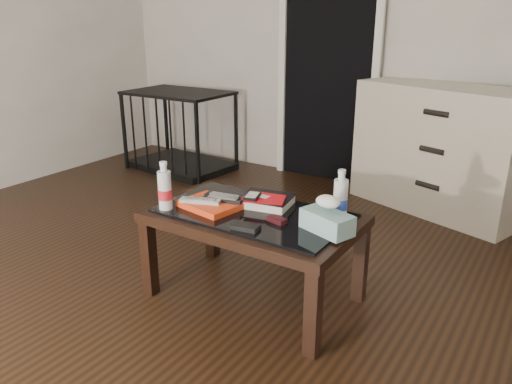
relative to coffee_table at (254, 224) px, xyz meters
The scene contains 17 objects.
ground 0.64m from the coffee_table, 109.18° to the right, with size 5.00×5.00×0.00m, color black.
doorway 2.17m from the coffee_table, 105.75° to the left, with size 0.90×0.08×2.07m.
coffee_table is the anchor object (origin of this frame).
dresser 1.82m from the coffee_table, 75.51° to the left, with size 1.30×0.86×0.90m.
pet_crate 2.37m from the coffee_table, 139.60° to the left, with size 0.96×0.69×0.71m.
magazines 0.23m from the coffee_table, 162.70° to the right, with size 0.28×0.21×0.03m, color red.
remote_silver 0.28m from the coffee_table, 157.34° to the right, with size 0.20×0.05×0.02m, color #9F9EA3.
remote_black_front 0.20m from the coffee_table, behind, with size 0.20×0.05×0.02m, color black.
remote_black_back 0.21m from the coffee_table, behind, with size 0.20×0.05×0.02m, color black.
textbook 0.14m from the coffee_table, 88.10° to the left, with size 0.25×0.20×0.05m, color black.
dvd_mailers 0.14m from the coffee_table, 88.03° to the left, with size 0.19×0.14×0.01m, color red.
ipod 0.14m from the coffee_table, 128.28° to the left, with size 0.06×0.10×0.02m, color black.
flip_phone 0.18m from the coffee_table, 16.64° to the right, with size 0.09×0.05×0.02m, color black.
wallet 0.22m from the coffee_table, 66.51° to the right, with size 0.12×0.07×0.02m, color black.
water_bottle_left 0.47m from the coffee_table, 152.96° to the right, with size 0.07×0.07×0.24m, color silver.
water_bottle_right 0.45m from the coffee_table, 20.56° to the left, with size 0.07×0.07×0.24m, color white.
tissue_box 0.41m from the coffee_table, ahead, with size 0.23×0.12×0.09m, color #226E7E.
Camera 1 is at (1.38, -1.40, 1.35)m, focal length 35.00 mm.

